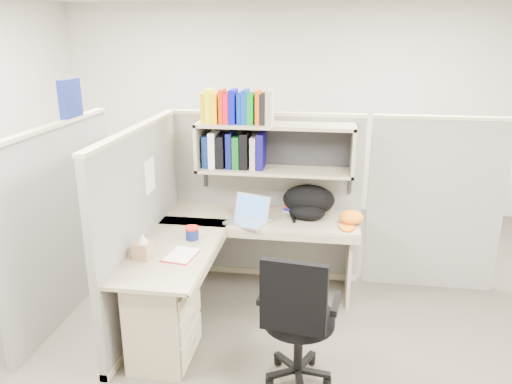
% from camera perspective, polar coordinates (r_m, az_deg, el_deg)
% --- Properties ---
extents(ground, '(6.00, 6.00, 0.00)m').
position_cam_1_polar(ground, '(4.33, -0.50, -14.65)').
color(ground, '#353029').
rests_on(ground, ground).
extents(room_shell, '(6.00, 6.00, 6.00)m').
position_cam_1_polar(room_shell, '(3.72, -0.56, 6.92)').
color(room_shell, '#B7B3A5').
rests_on(room_shell, ground).
extents(cubicle, '(3.79, 1.84, 1.95)m').
position_cam_1_polar(cubicle, '(4.40, -4.33, -0.98)').
color(cubicle, slate).
rests_on(cubicle, ground).
extents(desk, '(1.74, 1.75, 0.73)m').
position_cam_1_polar(desk, '(3.94, -7.16, -10.88)').
color(desk, gray).
rests_on(desk, ground).
extents(laptop, '(0.43, 0.43, 0.24)m').
position_cam_1_polar(laptop, '(4.31, -1.19, -2.16)').
color(laptop, silver).
rests_on(laptop, desk).
extents(backpack, '(0.50, 0.40, 0.28)m').
position_cam_1_polar(backpack, '(4.50, 6.01, -1.13)').
color(backpack, black).
rests_on(backpack, desk).
extents(orange_cap, '(0.28, 0.30, 0.12)m').
position_cam_1_polar(orange_cap, '(4.41, 10.85, -2.87)').
color(orange_cap, orange).
rests_on(orange_cap, desk).
extents(snack_canister, '(0.11, 0.11, 0.11)m').
position_cam_1_polar(snack_canister, '(4.05, -7.32, -4.65)').
color(snack_canister, navy).
rests_on(snack_canister, desk).
extents(tissue_box, '(0.14, 0.14, 0.20)m').
position_cam_1_polar(tissue_box, '(3.77, -12.78, -6.02)').
color(tissue_box, tan).
rests_on(tissue_box, desk).
extents(mouse, '(0.11, 0.09, 0.04)m').
position_cam_1_polar(mouse, '(4.38, 1.23, -3.23)').
color(mouse, '#7D8FB1').
rests_on(mouse, desk).
extents(paper_cup, '(0.08, 0.08, 0.10)m').
position_cam_1_polar(paper_cup, '(4.68, 1.02, -1.45)').
color(paper_cup, white).
rests_on(paper_cup, desk).
extents(book_stack, '(0.20, 0.24, 0.10)m').
position_cam_1_polar(book_stack, '(4.67, 4.40, -1.51)').
color(book_stack, gray).
rests_on(book_stack, desk).
extents(loose_paper, '(0.24, 0.29, 0.00)m').
position_cam_1_polar(loose_paper, '(3.81, -8.54, -7.09)').
color(loose_paper, white).
rests_on(loose_paper, desk).
extents(task_chair, '(0.55, 0.51, 1.01)m').
position_cam_1_polar(task_chair, '(3.49, 4.74, -16.47)').
color(task_chair, black).
rests_on(task_chair, ground).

